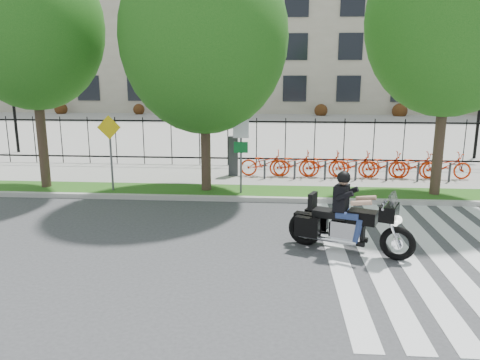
{
  "coord_description": "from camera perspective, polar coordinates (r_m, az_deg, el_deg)",
  "views": [
    {
      "loc": [
        0.79,
        -10.13,
        3.97
      ],
      "look_at": [
        -0.21,
        3.0,
        0.94
      ],
      "focal_mm": 35.0,
      "sensor_mm": 36.0,
      "label": 1
    }
  ],
  "objects": [
    {
      "name": "sign_pole_warning",
      "position": [
        15.82,
        -15.55,
        4.38
      ],
      "size": [
        0.78,
        0.09,
        2.49
      ],
      "color": "#59595B",
      "rests_on": "grass_verge"
    },
    {
      "name": "street_tree_0",
      "position": [
        17.05,
        -24.07,
        16.59
      ],
      "size": [
        4.58,
        4.58,
        7.86
      ],
      "color": "#38291F",
      "rests_on": "grass_verge"
    },
    {
      "name": "motorcycle_rider",
      "position": [
        10.79,
        13.12,
        -4.8
      ],
      "size": [
        2.72,
        1.52,
        2.23
      ],
      "color": "black",
      "rests_on": "ground"
    },
    {
      "name": "street_tree_1",
      "position": [
        15.29,
        -4.42,
        17.01
      ],
      "size": [
        5.28,
        5.28,
        7.95
      ],
      "color": "#38291F",
      "rests_on": "grass_verge"
    },
    {
      "name": "sidewalk",
      "position": [
        18.02,
        1.76,
        0.47
      ],
      "size": [
        60.0,
        3.5,
        0.15
      ],
      "primitive_type": "cube",
      "color": "gray",
      "rests_on": "ground"
    },
    {
      "name": "bike_share_station",
      "position": [
        17.87,
        13.48,
        1.87
      ],
      "size": [
        8.91,
        0.87,
        1.5
      ],
      "color": "#2D2D33",
      "rests_on": "sidewalk"
    },
    {
      "name": "street_tree_2",
      "position": [
        16.01,
        24.32,
        17.4
      ],
      "size": [
        5.05,
        5.05,
        8.28
      ],
      "color": "#38291F",
      "rests_on": "grass_verge"
    },
    {
      "name": "ground",
      "position": [
        10.91,
        -0.08,
        -8.4
      ],
      "size": [
        120.0,
        120.0,
        0.0
      ],
      "primitive_type": "plane",
      "color": "#38383A",
      "rests_on": "ground"
    },
    {
      "name": "crosswalk_stripes",
      "position": [
        11.6,
        24.69,
        -8.28
      ],
      "size": [
        5.7,
        8.0,
        0.01
      ],
      "primitive_type": null,
      "color": "silver",
      "rests_on": "ground"
    },
    {
      "name": "plaza",
      "position": [
        35.36,
        3.1,
        6.58
      ],
      "size": [
        80.0,
        34.0,
        0.1
      ],
      "primitive_type": "cube",
      "color": "gray",
      "rests_on": "ground"
    },
    {
      "name": "curb",
      "position": [
        14.77,
        1.16,
        -2.34
      ],
      "size": [
        60.0,
        0.2,
        0.15
      ],
      "primitive_type": "cube",
      "color": "#A8A79F",
      "rests_on": "ground"
    },
    {
      "name": "sign_pole_regulatory",
      "position": [
        14.92,
        0.11,
        4.36
      ],
      "size": [
        0.5,
        0.09,
        2.5
      ],
      "color": "#59595B",
      "rests_on": "grass_verge"
    },
    {
      "name": "grass_verge",
      "position": [
        15.59,
        1.33,
        -1.51
      ],
      "size": [
        60.0,
        1.5,
        0.15
      ],
      "primitive_type": "cube",
      "color": "#225314",
      "rests_on": "ground"
    },
    {
      "name": "iron_fence",
      "position": [
        19.55,
        2.02,
        4.66
      ],
      "size": [
        30.0,
        0.06,
        2.0
      ],
      "primitive_type": null,
      "color": "black",
      "rests_on": "sidewalk"
    },
    {
      "name": "office_building",
      "position": [
        55.38,
        3.75,
        19.15
      ],
      "size": [
        60.0,
        21.9,
        20.15
      ],
      "color": "gray",
      "rests_on": "ground"
    },
    {
      "name": "lamp_post_left",
      "position": [
        25.57,
        -26.06,
        9.96
      ],
      "size": [
        1.06,
        0.7,
        4.25
      ],
      "color": "black",
      "rests_on": "ground"
    }
  ]
}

